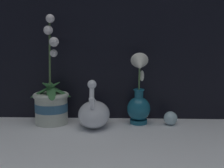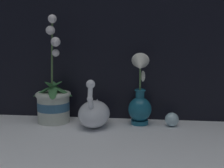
{
  "view_description": "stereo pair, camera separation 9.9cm",
  "coord_description": "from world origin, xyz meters",
  "px_view_note": "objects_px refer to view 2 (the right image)",
  "views": [
    {
      "loc": [
        0.05,
        -1.07,
        0.36
      ],
      "look_at": [
        0.01,
        0.13,
        0.17
      ],
      "focal_mm": 50.0,
      "sensor_mm": 36.0,
      "label": 1
    },
    {
      "loc": [
        0.15,
        -1.06,
        0.36
      ],
      "look_at": [
        0.01,
        0.13,
        0.17
      ],
      "focal_mm": 50.0,
      "sensor_mm": 36.0,
      "label": 2
    }
  ],
  "objects_px": {
    "swan_figurine": "(94,113)",
    "blue_vase": "(140,100)",
    "orchid_potted_plant": "(54,101)",
    "glass_sphere": "(172,119)"
  },
  "relations": [
    {
      "from": "orchid_potted_plant",
      "to": "blue_vase",
      "type": "height_order",
      "value": "orchid_potted_plant"
    },
    {
      "from": "glass_sphere",
      "to": "orchid_potted_plant",
      "type": "bearing_deg",
      "value": 179.29
    },
    {
      "from": "orchid_potted_plant",
      "to": "swan_figurine",
      "type": "xyz_separation_m",
      "value": [
        0.18,
        -0.05,
        -0.03
      ]
    },
    {
      "from": "swan_figurine",
      "to": "blue_vase",
      "type": "distance_m",
      "value": 0.19
    },
    {
      "from": "swan_figurine",
      "to": "blue_vase",
      "type": "relative_size",
      "value": 0.69
    },
    {
      "from": "swan_figurine",
      "to": "glass_sphere",
      "type": "bearing_deg",
      "value": 7.38
    },
    {
      "from": "swan_figurine",
      "to": "glass_sphere",
      "type": "relative_size",
      "value": 3.63
    },
    {
      "from": "orchid_potted_plant",
      "to": "glass_sphere",
      "type": "xyz_separation_m",
      "value": [
        0.49,
        -0.01,
        -0.06
      ]
    },
    {
      "from": "swan_figurine",
      "to": "blue_vase",
      "type": "bearing_deg",
      "value": 15.17
    },
    {
      "from": "orchid_potted_plant",
      "to": "blue_vase",
      "type": "relative_size",
      "value": 1.51
    }
  ]
}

